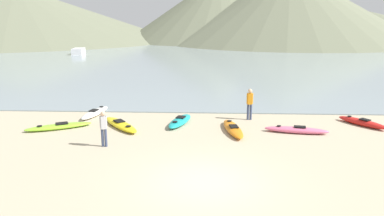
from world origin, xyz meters
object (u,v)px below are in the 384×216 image
(kayak_on_sand_6, at_px, (121,125))
(moored_boat_1, at_px, (78,51))
(kayak_on_sand_4, at_px, (233,129))
(kayak_on_sand_5, at_px, (95,113))
(kayak_on_sand_0, at_px, (296,130))
(moored_boat_3, at_px, (328,48))
(moored_boat_0, at_px, (51,44))
(kayak_on_sand_1, at_px, (362,122))
(person_near_foreground, at_px, (104,126))
(kayak_on_sand_3, at_px, (180,121))
(moored_boat_2, at_px, (259,44))
(person_near_waterline, at_px, (250,102))
(kayak_on_sand_2, at_px, (59,126))

(kayak_on_sand_6, bearing_deg, moored_boat_1, 111.98)
(kayak_on_sand_4, height_order, kayak_on_sand_5, kayak_on_sand_5)
(kayak_on_sand_0, bearing_deg, moored_boat_3, 71.58)
(moored_boat_0, bearing_deg, kayak_on_sand_6, -64.06)
(kayak_on_sand_1, distance_m, moored_boat_1, 47.59)
(moored_boat_0, height_order, moored_boat_3, moored_boat_0)
(kayak_on_sand_4, height_order, person_near_foreground, person_near_foreground)
(kayak_on_sand_0, bearing_deg, kayak_on_sand_3, 167.15)
(moored_boat_1, xyz_separation_m, moored_boat_3, (41.16, 9.88, -0.05))
(kayak_on_sand_0, height_order, kayak_on_sand_4, kayak_on_sand_0)
(kayak_on_sand_0, distance_m, moored_boat_2, 56.29)
(person_near_foreground, height_order, person_near_waterline, person_near_waterline)
(kayak_on_sand_1, relative_size, person_near_waterline, 1.49)
(kayak_on_sand_6, relative_size, person_near_foreground, 2.01)
(moored_boat_1, bearing_deg, moored_boat_3, 13.49)
(kayak_on_sand_6, relative_size, moored_boat_3, 0.60)
(person_near_foreground, bearing_deg, person_near_waterline, 35.23)
(kayak_on_sand_2, bearing_deg, kayak_on_sand_1, 4.93)
(kayak_on_sand_4, relative_size, moored_boat_0, 0.71)
(kayak_on_sand_2, xyz_separation_m, person_near_foreground, (3.08, -2.56, 0.79))
(kayak_on_sand_6, xyz_separation_m, person_near_foreground, (-0.01, -3.02, 0.78))
(person_near_waterline, bearing_deg, kayak_on_sand_5, 176.42)
(kayak_on_sand_1, relative_size, moored_boat_2, 0.55)
(kayak_on_sand_0, height_order, moored_boat_0, moored_boat_0)
(kayak_on_sand_2, bearing_deg, moored_boat_0, 113.14)
(kayak_on_sand_2, distance_m, kayak_on_sand_3, 6.23)
(kayak_on_sand_1, bearing_deg, moored_boat_1, 126.66)
(kayak_on_sand_6, bearing_deg, moored_boat_0, 115.94)
(kayak_on_sand_6, xyz_separation_m, moored_boat_1, (-15.77, 39.07, 0.40))
(kayak_on_sand_2, relative_size, moored_boat_2, 0.68)
(moored_boat_1, bearing_deg, kayak_on_sand_5, -69.51)
(person_near_waterline, bearing_deg, moored_boat_2, 82.16)
(kayak_on_sand_5, xyz_separation_m, kayak_on_sand_6, (2.05, -2.35, -0.02))
(moored_boat_0, bearing_deg, person_near_foreground, -65.24)
(kayak_on_sand_5, height_order, person_near_waterline, person_near_waterline)
(person_near_foreground, xyz_separation_m, moored_boat_1, (-15.76, 42.09, -0.38))
(kayak_on_sand_0, relative_size, moored_boat_2, 0.66)
(kayak_on_sand_1, bearing_deg, person_near_waterline, 171.18)
(moored_boat_0, bearing_deg, moored_boat_1, -55.62)
(kayak_on_sand_3, relative_size, person_near_waterline, 1.66)
(kayak_on_sand_0, xyz_separation_m, moored_boat_3, (16.51, 49.56, 0.33))
(kayak_on_sand_3, bearing_deg, moored_boat_1, 116.12)
(kayak_on_sand_1, height_order, kayak_on_sand_5, kayak_on_sand_1)
(kayak_on_sand_1, height_order, moored_boat_3, moored_boat_3)
(kayak_on_sand_3, relative_size, kayak_on_sand_4, 0.88)
(person_near_foreground, relative_size, moored_boat_0, 0.34)
(kayak_on_sand_1, xyz_separation_m, kayak_on_sand_2, (-15.73, -1.36, -0.04))
(person_near_waterline, xyz_separation_m, moored_boat_0, (-33.81, 53.68, -0.42))
(kayak_on_sand_1, bearing_deg, kayak_on_sand_3, -179.00)
(moored_boat_2, relative_size, moored_boat_3, 0.88)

